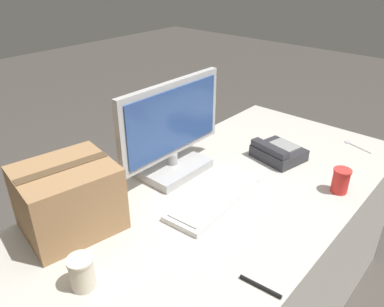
% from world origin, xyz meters
% --- Properties ---
extents(office_desk, '(1.80, 0.90, 0.75)m').
position_xyz_m(office_desk, '(0.00, 0.00, 0.37)').
color(office_desk, beige).
rests_on(office_desk, ground_plane).
extents(monitor, '(0.56, 0.22, 0.41)m').
position_xyz_m(monitor, '(-0.05, 0.28, 0.93)').
color(monitor, '#B7B7B7').
rests_on(monitor, office_desk).
extents(keyboard, '(0.46, 0.20, 0.03)m').
position_xyz_m(keyboard, '(-0.10, 0.00, 0.76)').
color(keyboard, silver).
rests_on(keyboard, office_desk).
extents(desk_phone, '(0.22, 0.24, 0.08)m').
position_xyz_m(desk_phone, '(0.37, -0.01, 0.78)').
color(desk_phone, '#2D2D33').
rests_on(desk_phone, office_desk).
extents(paper_cup_left, '(0.08, 0.08, 0.10)m').
position_xyz_m(paper_cup_left, '(-0.69, 0.02, 0.80)').
color(paper_cup_left, beige).
rests_on(paper_cup_left, office_desk).
extents(paper_cup_right, '(0.07, 0.07, 0.10)m').
position_xyz_m(paper_cup_right, '(0.28, -0.34, 0.80)').
color(paper_cup_right, red).
rests_on(paper_cup_right, office_desk).
extents(spoon, '(0.07, 0.16, 0.00)m').
position_xyz_m(spoon, '(0.74, -0.23, 0.75)').
color(spoon, '#B2B2B7').
rests_on(spoon, office_desk).
extents(cardboard_box, '(0.35, 0.32, 0.24)m').
position_xyz_m(cardboard_box, '(-0.56, 0.28, 0.87)').
color(cardboard_box, '#9E754C').
rests_on(cardboard_box, office_desk).
extents(pen_marker, '(0.02, 0.13, 0.01)m').
position_xyz_m(pen_marker, '(-0.36, -0.37, 0.76)').
color(pen_marker, black).
rests_on(pen_marker, office_desk).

